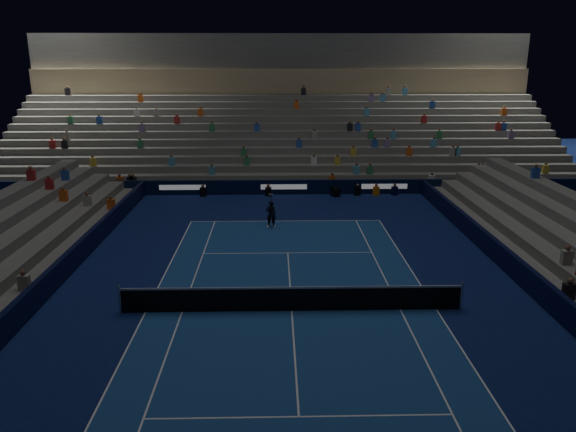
# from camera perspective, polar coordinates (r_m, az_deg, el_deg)

# --- Properties ---
(ground) EXTENTS (90.00, 90.00, 0.00)m
(ground) POSITION_cam_1_polar(r_m,az_deg,el_deg) (21.17, 0.38, -9.74)
(ground) COLOR #0C194A
(ground) RESTS_ON ground
(court_surface) EXTENTS (10.97, 23.77, 0.01)m
(court_surface) POSITION_cam_1_polar(r_m,az_deg,el_deg) (21.17, 0.38, -9.72)
(court_surface) COLOR navy
(court_surface) RESTS_ON ground
(sponsor_barrier_far) EXTENTS (44.00, 0.25, 1.00)m
(sponsor_barrier_far) POSITION_cam_1_polar(r_m,az_deg,el_deg) (38.56, -0.43, 2.99)
(sponsor_barrier_far) COLOR black
(sponsor_barrier_far) RESTS_ON ground
(sponsor_barrier_east) EXTENTS (0.25, 37.00, 1.00)m
(sponsor_barrier_east) POSITION_cam_1_polar(r_m,az_deg,el_deg) (23.34, 25.16, -7.48)
(sponsor_barrier_east) COLOR black
(sponsor_barrier_east) RESTS_ON ground
(sponsor_barrier_west) EXTENTS (0.25, 37.00, 1.00)m
(sponsor_barrier_west) POSITION_cam_1_polar(r_m,az_deg,el_deg) (22.85, -24.98, -7.96)
(sponsor_barrier_west) COLOR black
(sponsor_barrier_west) RESTS_ON ground
(grandstand_main) EXTENTS (44.00, 15.20, 11.20)m
(grandstand_main) POSITION_cam_1_polar(r_m,az_deg,el_deg) (47.32, -0.63, 8.97)
(grandstand_main) COLOR #61625D
(grandstand_main) RESTS_ON ground
(tennis_net) EXTENTS (12.90, 0.10, 1.10)m
(tennis_net) POSITION_cam_1_polar(r_m,az_deg,el_deg) (20.96, 0.39, -8.49)
(tennis_net) COLOR #B2B2B7
(tennis_net) RESTS_ON ground
(tennis_player) EXTENTS (0.59, 0.41, 1.54)m
(tennis_player) POSITION_cam_1_polar(r_m,az_deg,el_deg) (30.88, -1.76, 0.18)
(tennis_player) COLOR black
(tennis_player) RESTS_ON ground
(broadcast_camera) EXTENTS (0.65, 1.02, 0.65)m
(broadcast_camera) POSITION_cam_1_polar(r_m,az_deg,el_deg) (38.10, 4.90, 2.52)
(broadcast_camera) COLOR black
(broadcast_camera) RESTS_ON ground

